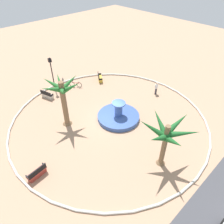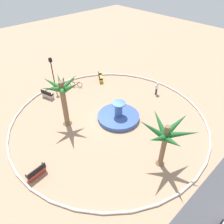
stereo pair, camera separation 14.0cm
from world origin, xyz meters
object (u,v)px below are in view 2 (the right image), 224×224
object	(u,v)px
lamppost	(52,71)
bench_west	(100,78)
trash_bin	(61,90)
person_pedestrian_stroll	(157,88)
bench_north	(36,173)
bench_east	(48,95)
fountain	(118,116)
palm_tree_near_fountain	(166,135)
palm_tree_by_curb	(62,94)
bicycle_by_lamppost	(63,82)
bicycle_red_frame	(76,84)

from	to	relation	value
lamppost	bench_west	bearing A→B (deg)	159.85
trash_bin	person_pedestrian_stroll	size ratio (longest dim) A/B	0.45
bench_north	lamppost	bearing A→B (deg)	-127.81
bench_east	trash_bin	distance (m)	1.78
fountain	bench_west	bearing A→B (deg)	-117.77
bench_north	palm_tree_near_fountain	bearing A→B (deg)	143.78
palm_tree_near_fountain	lamppost	world-z (taller)	lamppost
bench_east	lamppost	world-z (taller)	lamppost
bench_east	lamppost	distance (m)	2.89
trash_bin	person_pedestrian_stroll	distance (m)	11.66
palm_tree_near_fountain	palm_tree_by_curb	size ratio (longest dim) A/B	0.89
fountain	bench_west	size ratio (longest dim) A/B	2.74
bench_east	bench_west	world-z (taller)	same
palm_tree_near_fountain	trash_bin	bearing A→B (deg)	-89.83
fountain	bench_north	world-z (taller)	fountain
palm_tree_by_curb	bench_east	world-z (taller)	palm_tree_by_curb
palm_tree_near_fountain	palm_tree_by_curb	xyz separation A→B (m)	(2.77, -9.66, 0.34)
trash_bin	bicycle_by_lamppost	xyz separation A→B (m)	(-1.30, -1.55, -0.00)
bench_east	trash_bin	bearing A→B (deg)	172.26
palm_tree_by_curb	bicycle_red_frame	distance (m)	7.91
bicycle_red_frame	bicycle_by_lamppost	distance (m)	1.78
bench_east	bench_north	xyz separation A→B (m)	(6.29, 9.28, 0.00)
palm_tree_by_curb	bicycle_red_frame	xyz separation A→B (m)	(-4.90, -5.31, -3.21)
fountain	lamppost	world-z (taller)	lamppost
bench_west	palm_tree_by_curb	bearing A→B (deg)	27.80
bicycle_by_lamppost	bench_north	bearing A→B (deg)	48.55
bench_east	bicycle_red_frame	bearing A→B (deg)	176.52
bench_west	bicycle_by_lamppost	distance (m)	4.92
bench_east	bicycle_red_frame	world-z (taller)	bench_east
trash_bin	bicycle_red_frame	distance (m)	2.18
palm_tree_by_curb	bicycle_by_lamppost	bearing A→B (deg)	-120.40
person_pedestrian_stroll	bench_west	bearing A→B (deg)	-69.15
fountain	palm_tree_by_curb	world-z (taller)	palm_tree_by_curb
person_pedestrian_stroll	bicycle_by_lamppost	bearing A→B (deg)	-54.36
bench_north	person_pedestrian_stroll	world-z (taller)	person_pedestrian_stroll
fountain	person_pedestrian_stroll	distance (m)	6.69
palm_tree_near_fountain	bench_north	size ratio (longest dim) A/B	2.76
bench_north	trash_bin	xyz separation A→B (m)	(-8.06, -9.04, 0.04)
fountain	bicycle_red_frame	bearing A→B (deg)	-93.80
palm_tree_by_curb	trash_bin	bearing A→B (deg)	-117.17
bicycle_by_lamppost	bicycle_red_frame	bearing A→B (deg)	119.53
palm_tree_by_curb	trash_bin	size ratio (longest dim) A/B	7.02
bench_east	trash_bin	xyz separation A→B (m)	(-1.77, 0.24, 0.04)
lamppost	bicycle_red_frame	distance (m)	3.40
palm_tree_by_curb	bench_north	xyz separation A→B (m)	(5.33, 3.73, -3.24)
bench_east	lamppost	xyz separation A→B (m)	(-1.60, -0.89, 2.23)
palm_tree_near_fountain	person_pedestrian_stroll	distance (m)	10.93
bicycle_by_lamppost	palm_tree_near_fountain	bearing A→B (deg)	85.66
person_pedestrian_stroll	palm_tree_by_curb	bearing A→B (deg)	-14.65
bicycle_by_lamppost	person_pedestrian_stroll	size ratio (longest dim) A/B	0.90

